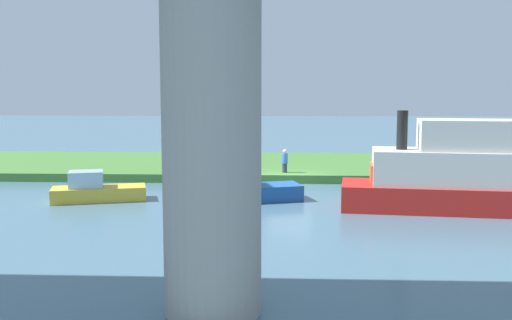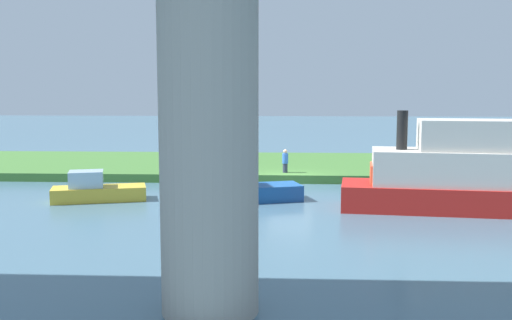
% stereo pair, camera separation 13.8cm
% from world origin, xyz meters
% --- Properties ---
extents(ground_plane, '(160.00, 160.00, 0.00)m').
position_xyz_m(ground_plane, '(0.00, 0.00, 0.00)').
color(ground_plane, '#476B7F').
extents(grassy_bank, '(80.00, 12.00, 0.50)m').
position_xyz_m(grassy_bank, '(0.00, -6.00, 0.25)').
color(grassy_bank, '#427533').
rests_on(grassy_bank, ground).
extents(bridge_pylon, '(2.41, 2.41, 9.39)m').
position_xyz_m(bridge_pylon, '(2.12, 19.89, 4.69)').
color(bridge_pylon, '#9E998E').
rests_on(bridge_pylon, ground).
extents(person_on_bank, '(0.51, 0.51, 1.39)m').
position_xyz_m(person_on_bank, '(0.28, -1.15, 1.20)').
color(person_on_bank, '#2D334C').
rests_on(person_on_bank, grassy_bank).
extents(mooring_post, '(0.20, 0.20, 0.73)m').
position_xyz_m(mooring_post, '(-8.97, -0.58, 0.86)').
color(mooring_post, brown).
rests_on(mooring_post, grassy_bank).
extents(riverboat_paddlewheel, '(9.15, 3.98, 4.53)m').
position_xyz_m(riverboat_paddlewheel, '(-7.09, 7.14, 1.68)').
color(riverboat_paddlewheel, red).
rests_on(riverboat_paddlewheel, ground).
extents(houseboat_blue, '(5.36, 3.20, 1.69)m').
position_xyz_m(houseboat_blue, '(2.19, 5.37, 0.60)').
color(houseboat_blue, '#195199').
rests_on(houseboat_blue, ground).
extents(motorboat_red, '(4.76, 2.75, 1.50)m').
position_xyz_m(motorboat_red, '(9.59, 5.62, 0.54)').
color(motorboat_red, gold).
rests_on(motorboat_red, ground).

